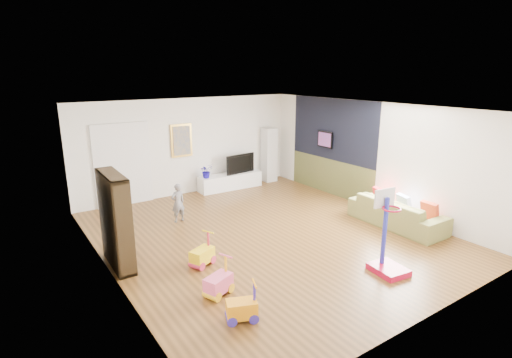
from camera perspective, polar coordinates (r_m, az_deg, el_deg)
floor at (r=8.72m, az=1.49°, el=-7.88°), size 6.50×7.50×0.00m
ceiling at (r=8.05m, az=1.63°, el=10.07°), size 6.50×7.50×0.00m
wall_back at (r=11.47m, az=-9.49°, el=4.61°), size 6.50×0.00×2.70m
wall_front at (r=5.83m, az=23.81°, el=-6.99°), size 6.50×0.00×2.70m
wall_left at (r=6.98m, az=-20.69°, el=-3.08°), size 0.00×7.50×2.70m
wall_right at (r=10.48m, az=16.16°, el=3.21°), size 0.00×7.50×2.70m
navy_accent at (r=11.31m, az=10.84°, el=6.97°), size 0.01×3.20×1.70m
olive_wainscot at (r=11.57m, az=10.51°, el=0.34°), size 0.01×3.20×1.00m
doorway at (r=10.85m, az=-18.45°, el=1.81°), size 1.45×0.06×2.10m
painting_back at (r=11.30m, az=-10.60°, el=5.43°), size 0.62×0.06×0.92m
artwork_right at (r=11.45m, az=9.83°, el=5.59°), size 0.04×0.56×0.46m
media_console at (r=11.95m, az=-3.72°, el=-0.32°), size 1.96×0.55×0.45m
tall_cabinet at (r=12.65m, az=1.87°, el=3.48°), size 0.40×0.40×1.70m
bookshelf at (r=7.52m, az=-19.43°, el=-5.63°), size 0.33×1.18×1.72m
sofa at (r=9.60m, az=19.47°, el=-4.53°), size 0.89×2.21×0.64m
basketball_hoop at (r=7.25m, az=18.84°, el=-7.33°), size 0.58×0.68×1.49m
ride_on_yellow at (r=7.36m, az=-7.73°, el=-10.04°), size 0.52×0.44×0.60m
ride_on_orange at (r=5.85m, az=-2.08°, el=-17.22°), size 0.50×0.41×0.57m
ride_on_pink at (r=6.44m, az=-5.42°, el=-13.82°), size 0.53×0.43×0.61m
child at (r=9.44m, az=-11.10°, el=-3.36°), size 0.36×0.25×0.92m
tv at (r=11.97m, az=-2.54°, el=2.27°), size 1.01×0.24×0.58m
vase_plant at (r=11.47m, az=-7.10°, el=1.16°), size 0.40×0.36×0.41m
pillow_left at (r=9.40m, az=23.56°, el=-4.17°), size 0.13×0.39×0.39m
pillow_center at (r=9.70m, az=20.37°, el=-3.26°), size 0.21×0.41×0.39m
pillow_right at (r=10.09m, az=17.29°, el=-2.29°), size 0.19×0.40×0.39m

